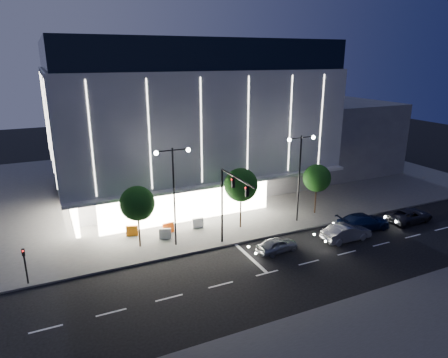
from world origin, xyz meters
name	(u,v)px	position (x,y,z in m)	size (l,w,h in m)	color
ground	(236,270)	(0.00, 0.00, 0.00)	(160.00, 160.00, 0.00)	black
sidewalk_museum	(190,180)	(5.00, 24.00, 0.07)	(70.00, 40.00, 0.15)	#474747
sidewalk_near	(403,345)	(5.00, -12.00, 0.07)	(70.00, 10.00, 0.15)	#474747
museum	(178,115)	(2.98, 22.31, 9.27)	(30.00, 25.80, 18.00)	#4C4C51
annex_building	(317,133)	(26.00, 24.00, 5.00)	(16.00, 20.00, 10.00)	#4C4C51
traffic_mast	(229,196)	(1.00, 3.34, 5.03)	(0.33, 5.89, 7.07)	black
street_lamp_west	(174,183)	(-3.00, 6.00, 5.96)	(3.16, 0.36, 9.00)	black
street_lamp_east	(300,166)	(10.00, 6.00, 5.96)	(3.16, 0.36, 9.00)	black
ped_signal_far	(25,262)	(-15.00, 4.50, 1.89)	(0.22, 0.24, 3.00)	black
tree_left	(138,205)	(-5.97, 7.02, 4.03)	(3.02, 3.02, 5.72)	black
tree_mid	(241,187)	(4.03, 7.02, 4.33)	(3.25, 3.25, 6.15)	black
tree_right	(317,180)	(13.03, 7.02, 3.88)	(2.91, 2.91, 5.51)	black
car_lead	(277,245)	(4.63, 1.23, 0.65)	(1.54, 3.83, 1.30)	#999DA0
car_second	(346,232)	(11.60, 0.50, 0.79)	(1.67, 4.79, 1.58)	#95989C
car_third	(363,222)	(14.85, 1.76, 0.79)	(2.22, 5.45, 1.58)	#132149
car_fourth	(410,215)	(20.50, 1.16, 0.70)	(2.32, 5.03, 1.40)	#2F2E34
barrier_a	(132,231)	(-6.15, 9.48, 0.65)	(1.10, 0.25, 1.00)	#CB5C0B
barrier_b	(165,234)	(-3.52, 7.58, 0.65)	(1.10, 0.25, 1.00)	#BBBBBB
barrier_c	(168,228)	(-2.86, 8.68, 0.65)	(1.10, 0.25, 1.00)	#F9510D
barrier_d	(198,223)	(0.11, 8.59, 0.65)	(1.10, 0.25, 1.00)	white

